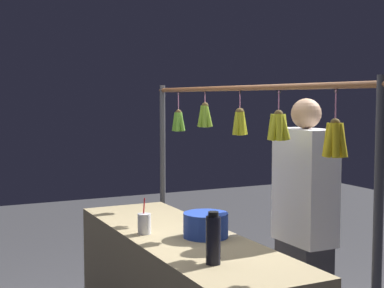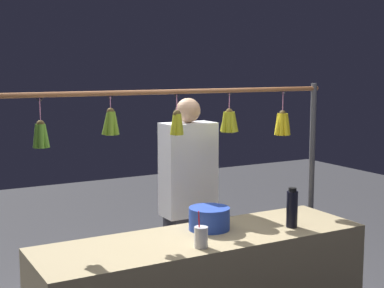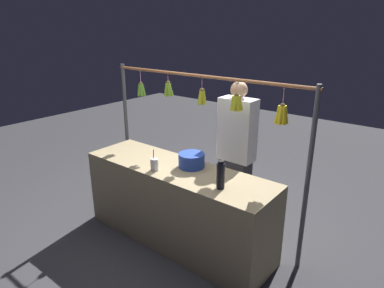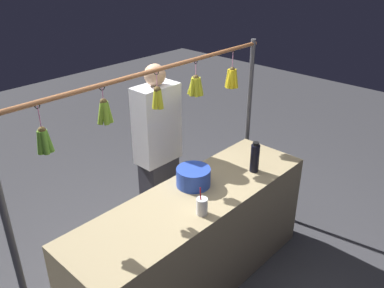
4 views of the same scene
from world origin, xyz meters
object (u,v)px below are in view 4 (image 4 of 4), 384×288
object	(u,v)px
drink_cup	(202,206)
blue_bucket	(193,177)
water_bottle	(255,158)
vendor_person	(158,156)

from	to	relation	value
drink_cup	blue_bucket	bearing A→B (deg)	-128.16
blue_bucket	water_bottle	bearing A→B (deg)	156.51
blue_bucket	drink_cup	world-z (taller)	drink_cup
water_bottle	vendor_person	world-z (taller)	vendor_person
water_bottle	blue_bucket	distance (m)	0.54
water_bottle	drink_cup	size ratio (longest dim) A/B	1.21
blue_bucket	vendor_person	bearing A→B (deg)	-106.00
blue_bucket	drink_cup	distance (m)	0.37
water_bottle	drink_cup	distance (m)	0.73
water_bottle	blue_bucket	xyz separation A→B (m)	(0.50, -0.22, -0.05)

